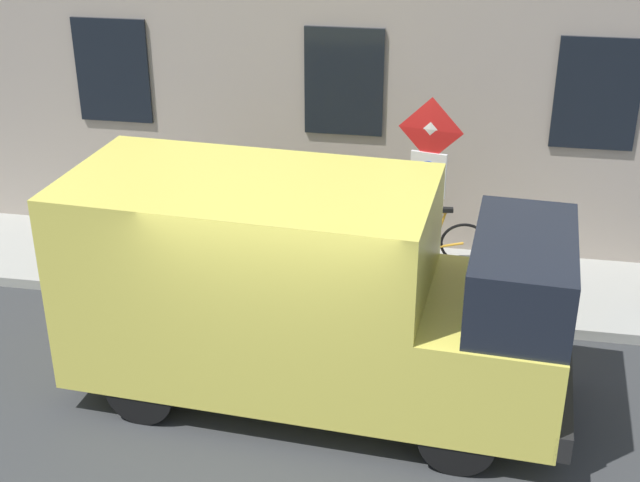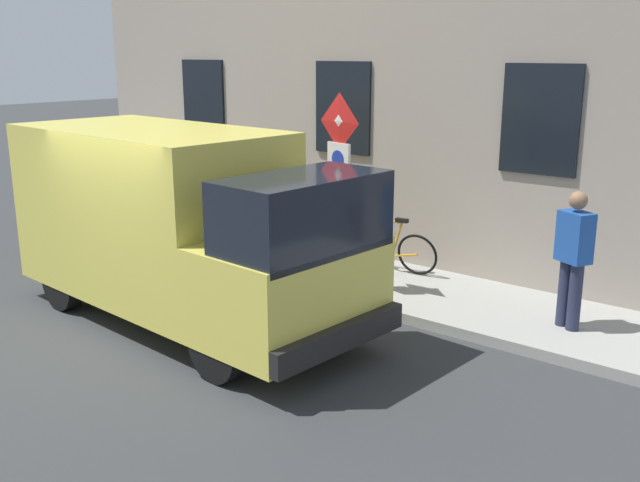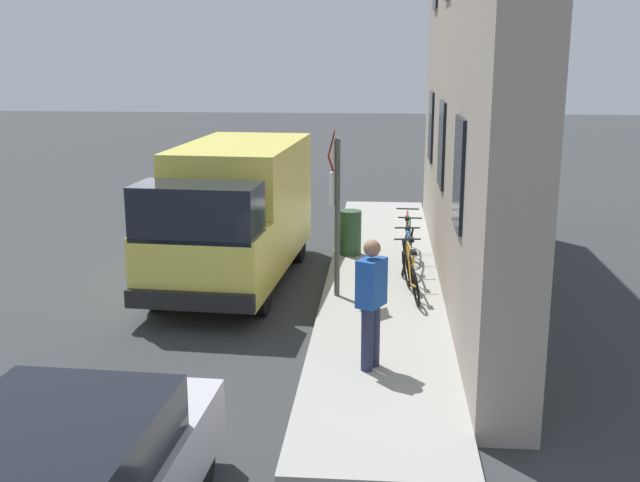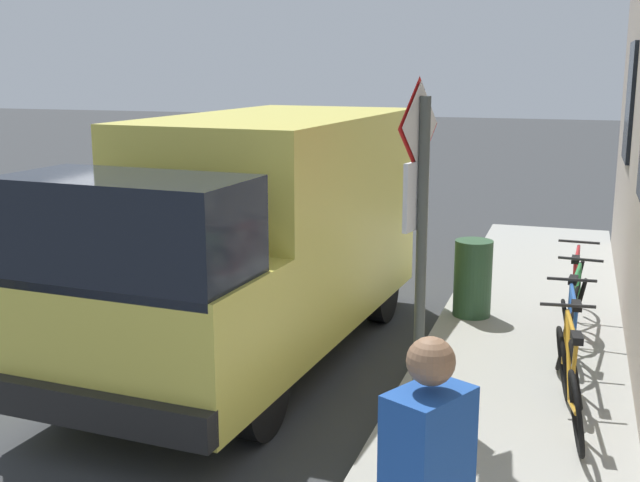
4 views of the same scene
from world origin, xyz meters
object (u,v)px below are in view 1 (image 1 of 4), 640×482
(bicycle_red, at_px, (242,225))
(delivery_van, at_px, (305,289))
(bicycle_orange, at_px, (425,239))
(bicycle_blue, at_px, (363,235))
(litter_bin, at_px, (216,255))
(sign_post_stacked, at_px, (428,178))
(bicycle_green, at_px, (302,230))

(bicycle_red, bearing_deg, delivery_van, 118.56)
(bicycle_orange, relative_size, bicycle_red, 1.00)
(bicycle_blue, bearing_deg, bicycle_orange, 175.79)
(litter_bin, bearing_deg, bicycle_orange, -67.32)
(sign_post_stacked, height_order, bicycle_orange, sign_post_stacked)
(bicycle_blue, relative_size, bicycle_red, 1.00)
(delivery_van, relative_size, bicycle_red, 3.18)
(bicycle_green, bearing_deg, bicycle_orange, -175.09)
(bicycle_red, bearing_deg, bicycle_orange, -177.73)
(bicycle_orange, relative_size, bicycle_green, 1.00)
(bicycle_red, xyz_separation_m, litter_bin, (-1.13, 0.05, 0.08))
(bicycle_orange, bearing_deg, delivery_van, 64.50)
(bicycle_orange, height_order, bicycle_green, same)
(bicycle_red, bearing_deg, sign_post_stacked, 157.11)
(delivery_van, distance_m, bicycle_red, 3.64)
(bicycle_red, height_order, litter_bin, litter_bin)
(sign_post_stacked, bearing_deg, litter_bin, 87.12)
(delivery_van, height_order, litter_bin, delivery_van)
(bicycle_orange, bearing_deg, sign_post_stacked, 85.66)
(delivery_van, xyz_separation_m, bicycle_blue, (3.18, -0.20, -0.82))
(sign_post_stacked, distance_m, bicycle_blue, 2.13)
(bicycle_orange, xyz_separation_m, bicycle_red, (0.00, 2.66, 0.00))
(bicycle_blue, bearing_deg, bicycle_green, -4.26)
(sign_post_stacked, distance_m, bicycle_orange, 1.91)
(bicycle_red, bearing_deg, litter_bin, 89.61)
(sign_post_stacked, relative_size, delivery_van, 0.49)
(bicycle_blue, distance_m, bicycle_green, 0.89)
(sign_post_stacked, xyz_separation_m, litter_bin, (0.14, 2.76, -1.35))
(delivery_van, bearing_deg, bicycle_red, 120.06)
(delivery_van, bearing_deg, bicycle_blue, 90.13)
(bicycle_blue, height_order, bicycle_green, same)
(bicycle_green, distance_m, bicycle_red, 0.89)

